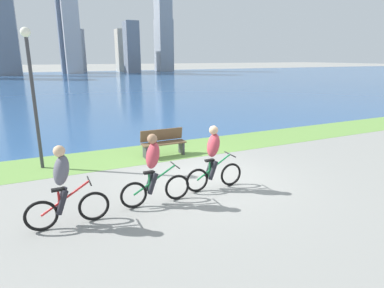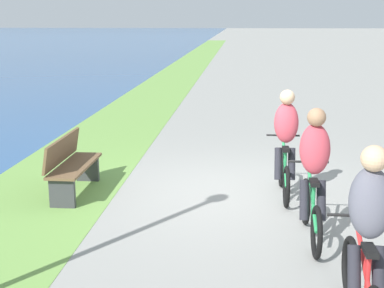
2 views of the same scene
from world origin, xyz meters
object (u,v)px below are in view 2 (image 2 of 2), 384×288
object	(u,v)px
cyclist_lead	(285,144)
cyclist_trailing	(313,176)
bench_near_path	(71,165)
cyclist_distant_rear	(367,241)

from	to	relation	value
cyclist_lead	cyclist_trailing	distance (m)	1.65
cyclist_lead	cyclist_trailing	size ratio (longest dim) A/B	0.99
cyclist_lead	bench_near_path	xyz separation A→B (m)	(-0.13, 3.27, -0.38)
cyclist_lead	cyclist_trailing	bearing A→B (deg)	-173.04
cyclist_lead	cyclist_distant_rear	size ratio (longest dim) A/B	0.99
cyclist_distant_rear	bench_near_path	bearing A→B (deg)	47.15
cyclist_trailing	bench_near_path	size ratio (longest dim) A/B	1.11
cyclist_trailing	bench_near_path	bearing A→B (deg)	66.54
cyclist_lead	cyclist_trailing	xyz separation A→B (m)	(-1.64, -0.20, 0.00)
cyclist_trailing	cyclist_distant_rear	xyz separation A→B (m)	(-1.90, -0.20, 0.00)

